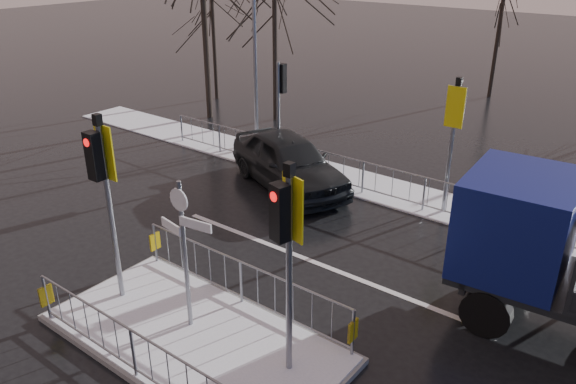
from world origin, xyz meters
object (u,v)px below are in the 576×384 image
Objects in this scene: car_far_lane at (289,162)px; flatbed_truck at (564,255)px; street_lamp_left at (256,23)px; traffic_island at (193,324)px.

car_far_lane is 8.75m from flatbed_truck.
car_far_lane is at bearing -36.27° from street_lamp_left.
flatbed_truck reaches higher than car_far_lane.
traffic_island is at bearing -133.14° from car_far_lane.
car_far_lane is 0.74× the size of flatbed_truck.
street_lamp_left is (-3.33, 2.44, 3.65)m from car_far_lane.
traffic_island is at bearing -55.93° from street_lamp_left.
street_lamp_left is (-11.73, 4.76, 2.88)m from flatbed_truck.
traffic_island is 0.90× the size of flatbed_truck.
traffic_island reaches higher than car_far_lane.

